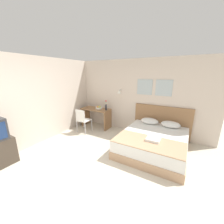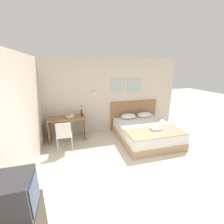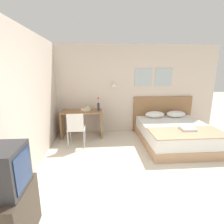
{
  "view_description": "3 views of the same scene",
  "coord_description": "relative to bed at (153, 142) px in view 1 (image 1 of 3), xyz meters",
  "views": [
    {
      "loc": [
        1.74,
        -1.84,
        2.15
      ],
      "look_at": [
        -0.45,
        2.0,
        0.9
      ],
      "focal_mm": 22.0,
      "sensor_mm": 36.0,
      "label": 1
    },
    {
      "loc": [
        -1.3,
        -2.32,
        2.35
      ],
      "look_at": [
        -0.16,
        1.81,
        1.06
      ],
      "focal_mm": 24.0,
      "sensor_mm": 36.0,
      "label": 2
    },
    {
      "loc": [
        -1.0,
        -2.41,
        1.94
      ],
      "look_at": [
        -0.68,
        1.81,
        0.9
      ],
      "focal_mm": 28.0,
      "sensor_mm": 36.0,
      "label": 3
    }
  ],
  "objects": [
    {
      "name": "desk",
      "position": [
        -2.51,
        0.7,
        0.28
      ],
      "size": [
        1.17,
        0.57,
        0.78
      ],
      "color": "#8E6642",
      "rests_on": "ground_plane"
    },
    {
      "name": "wall_left",
      "position": [
        -3.3,
        -1.87,
        1.07
      ],
      "size": [
        0.06,
        5.87,
        2.65
      ],
      "color": "beige",
      "rests_on": "ground_plane"
    },
    {
      "name": "bed",
      "position": [
        0.0,
        0.0,
        0.0
      ],
      "size": [
        1.74,
        2.01,
        0.51
      ],
      "color": "tan",
      "rests_on": "ground_plane"
    },
    {
      "name": "pillow_right",
      "position": [
        0.33,
        0.77,
        0.35
      ],
      "size": [
        0.58,
        0.38,
        0.19
      ],
      "color": "white",
      "rests_on": "bed"
    },
    {
      "name": "ground_plane",
      "position": [
        -1.01,
        -1.81,
        -0.25
      ],
      "size": [
        24.0,
        24.0,
        0.0
      ],
      "primitive_type": "plane",
      "color": "beige"
    },
    {
      "name": "desk_chair",
      "position": [
        -2.59,
        -0.04,
        0.28
      ],
      "size": [
        0.43,
        0.43,
        0.89
      ],
      "color": "white",
      "rests_on": "ground_plane"
    },
    {
      "name": "flower_vase",
      "position": [
        -2.02,
        0.71,
        0.67
      ],
      "size": [
        0.07,
        0.07,
        0.39
      ],
      "color": "#333338",
      "rests_on": "desk"
    },
    {
      "name": "folded_towel_near_foot",
      "position": [
        0.09,
        -0.44,
        0.31
      ],
      "size": [
        0.33,
        0.29,
        0.06
      ],
      "color": "white",
      "rests_on": "throw_blanket"
    },
    {
      "name": "throw_blanket",
      "position": [
        0.0,
        -0.58,
        0.27
      ],
      "size": [
        1.69,
        0.8,
        0.02
      ],
      "color": "tan",
      "rests_on": "bed"
    },
    {
      "name": "headboard",
      "position": [
        0.0,
        1.04,
        0.3
      ],
      "size": [
        1.86,
        0.06,
        1.11
      ],
      "color": "#8E6642",
      "rests_on": "ground_plane"
    },
    {
      "name": "wall_back",
      "position": [
        -1.0,
        1.09,
        1.08
      ],
      "size": [
        5.31,
        0.31,
        2.65
      ],
      "color": "beige",
      "rests_on": "ground_plane"
    },
    {
      "name": "fruit_bowl",
      "position": [
        -2.39,
        0.75,
        0.56
      ],
      "size": [
        0.28,
        0.28,
        0.13
      ],
      "color": "silver",
      "rests_on": "desk"
    },
    {
      "name": "pillow_left",
      "position": [
        -0.33,
        0.77,
        0.35
      ],
      "size": [
        0.58,
        0.38,
        0.19
      ],
      "color": "white",
      "rests_on": "bed"
    }
  ]
}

